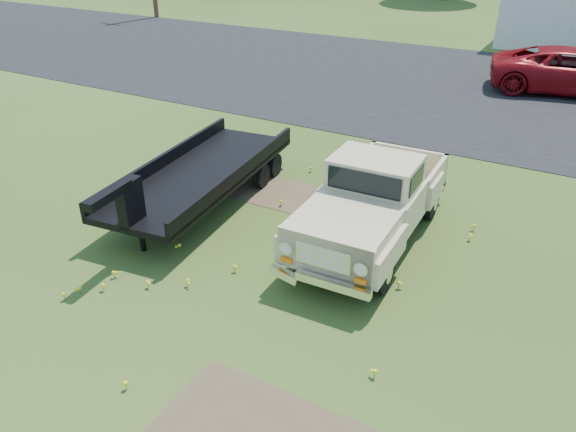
{
  "coord_description": "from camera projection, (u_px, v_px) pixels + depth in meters",
  "views": [
    {
      "loc": [
        4.19,
        -7.06,
        6.01
      ],
      "look_at": [
        -0.36,
        1.0,
        0.99
      ],
      "focal_mm": 35.0,
      "sensor_mm": 36.0,
      "label": 1
    }
  ],
  "objects": [
    {
      "name": "flatbed_trailer",
      "position": [
        201.0,
        169.0,
        12.82
      ],
      "size": [
        2.69,
        6.33,
        1.68
      ],
      "primitive_type": null,
      "rotation": [
        0.0,
        0.0,
        0.11
      ],
      "color": "black",
      "rests_on": "ground"
    },
    {
      "name": "ground",
      "position": [
        278.0,
        292.0,
        10.08
      ],
      "size": [
        140.0,
        140.0,
        0.0
      ],
      "primitive_type": "plane",
      "color": "#324616",
      "rests_on": "ground"
    },
    {
      "name": "red_pickup",
      "position": [
        572.0,
        71.0,
        20.85
      ],
      "size": [
        6.22,
        3.78,
        1.61
      ],
      "primitive_type": "imported",
      "rotation": [
        0.0,
        0.0,
        1.77
      ],
      "color": "maroon",
      "rests_on": "ground"
    },
    {
      "name": "dirt_patch_b",
      "position": [
        280.0,
        193.0,
        13.63
      ],
      "size": [
        2.2,
        1.6,
        0.01
      ],
      "primitive_type": "cube",
      "color": "brown",
      "rests_on": "ground"
    },
    {
      "name": "vintage_pickup_truck",
      "position": [
        373.0,
        200.0,
        11.23
      ],
      "size": [
        2.15,
        5.2,
        1.87
      ],
      "primitive_type": null,
      "rotation": [
        0.0,
        0.0,
        0.03
      ],
      "color": "tan",
      "rests_on": "ground"
    },
    {
      "name": "asphalt_lot",
      "position": [
        475.0,
        90.0,
        21.57
      ],
      "size": [
        90.0,
        14.0,
        0.02
      ],
      "primitive_type": "cube",
      "color": "black",
      "rests_on": "ground"
    }
  ]
}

